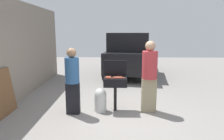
{
  "coord_description": "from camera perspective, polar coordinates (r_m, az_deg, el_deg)",
  "views": [
    {
      "loc": [
        -0.03,
        -5.02,
        2.06
      ],
      "look_at": [
        -0.16,
        0.74,
        1.0
      ],
      "focal_mm": 33.31,
      "sensor_mm": 36.0,
      "label": 1
    }
  ],
  "objects": [
    {
      "name": "ground_plane",
      "position": [
        5.42,
        1.54,
        -11.89
      ],
      "size": [
        24.0,
        24.0,
        0.0
      ],
      "primitive_type": "plane",
      "color": "gray"
    },
    {
      "name": "parked_minivan",
      "position": [
        10.13,
        4.93,
        4.51
      ],
      "size": [
        2.55,
        4.63,
        2.02
      ],
      "rotation": [
        0.0,
        0.0,
        2.99
      ],
      "color": "black",
      "rests_on": "ground"
    },
    {
      "name": "hot_dog_2",
      "position": [
        5.44,
        -0.95,
        -1.81
      ],
      "size": [
        0.13,
        0.04,
        0.03
      ],
      "primitive_type": "cylinder",
      "rotation": [
        0.0,
        1.57,
        -0.12
      ],
      "color": "#C6593D",
      "rests_on": "bbq_grill"
    },
    {
      "name": "hot_dog_8",
      "position": [
        5.29,
        2.95,
        -2.17
      ],
      "size": [
        0.13,
        0.03,
        0.03
      ],
      "primitive_type": "cylinder",
      "rotation": [
        0.0,
        1.57,
        -0.03
      ],
      "color": "#B74C33",
      "rests_on": "bbq_grill"
    },
    {
      "name": "hot_dog_3",
      "position": [
        5.29,
        1.63,
        -2.16
      ],
      "size": [
        0.13,
        0.04,
        0.03
      ],
      "primitive_type": "cylinder",
      "rotation": [
        0.0,
        1.57,
        0.1
      ],
      "color": "#C6593D",
      "rests_on": "bbq_grill"
    },
    {
      "name": "grill_lid_open",
      "position": [
        5.56,
        0.93,
        0.53
      ],
      "size": [
        0.6,
        0.05,
        0.42
      ],
      "primitive_type": "cube",
      "color": "black",
      "rests_on": "bbq_grill"
    },
    {
      "name": "hot_dog_4",
      "position": [
        5.27,
        -1.21,
        -2.21
      ],
      "size": [
        0.13,
        0.03,
        0.03
      ],
      "primitive_type": "cylinder",
      "rotation": [
        0.0,
        1.57,
        -0.03
      ],
      "color": "#AD4228",
      "rests_on": "bbq_grill"
    },
    {
      "name": "person_left",
      "position": [
        5.27,
        -10.83,
        -2.37
      ],
      "size": [
        0.35,
        0.35,
        1.67
      ],
      "rotation": [
        0.0,
        0.0,
        0.17
      ],
      "color": "black",
      "rests_on": "ground"
    },
    {
      "name": "house_wall_side",
      "position": [
        6.78,
        -25.65,
        4.66
      ],
      "size": [
        0.24,
        8.0,
        3.0
      ],
      "primitive_type": "cube",
      "color": "gray",
      "rests_on": "ground"
    },
    {
      "name": "bbq_grill",
      "position": [
        5.42,
        0.91,
        -3.53
      ],
      "size": [
        0.6,
        0.44,
        0.89
      ],
      "color": "black",
      "rests_on": "ground"
    },
    {
      "name": "hot_dog_1",
      "position": [
        5.25,
        0.3,
        -2.25
      ],
      "size": [
        0.13,
        0.04,
        0.03
      ],
      "primitive_type": "cylinder",
      "rotation": [
        0.0,
        1.57,
        0.09
      ],
      "color": "#C6593D",
      "rests_on": "bbq_grill"
    },
    {
      "name": "hot_dog_5",
      "position": [
        5.33,
        -0.98,
        -2.06
      ],
      "size": [
        0.13,
        0.03,
        0.03
      ],
      "primitive_type": "cylinder",
      "rotation": [
        0.0,
        1.57,
        0.02
      ],
      "color": "#B74C33",
      "rests_on": "bbq_grill"
    },
    {
      "name": "hot_dog_7",
      "position": [
        5.33,
        2.31,
        -2.08
      ],
      "size": [
        0.13,
        0.03,
        0.03
      ],
      "primitive_type": "cylinder",
      "rotation": [
        0.0,
        1.57,
        0.03
      ],
      "color": "#AD4228",
      "rests_on": "bbq_grill"
    },
    {
      "name": "hot_dog_0",
      "position": [
        5.38,
        0.99,
        -1.95
      ],
      "size": [
        0.13,
        0.03,
        0.03
      ],
      "primitive_type": "cylinder",
      "rotation": [
        0.0,
        1.57,
        -0.03
      ],
      "color": "#C6593D",
      "rests_on": "bbq_grill"
    },
    {
      "name": "hot_dog_6",
      "position": [
        5.42,
        2.09,
        -1.85
      ],
      "size": [
        0.13,
        0.04,
        0.03
      ],
      "primitive_type": "cylinder",
      "rotation": [
        0.0,
        1.57,
        0.11
      ],
      "color": "#B74C33",
      "rests_on": "bbq_grill"
    },
    {
      "name": "propane_tank",
      "position": [
        5.5,
        -3.23,
        -8.03
      ],
      "size": [
        0.32,
        0.32,
        0.62
      ],
      "color": "silver",
      "rests_on": "ground"
    },
    {
      "name": "hot_dog_9",
      "position": [
        5.4,
        -1.02,
        -1.89
      ],
      "size": [
        0.13,
        0.03,
        0.03
      ],
      "primitive_type": "cylinder",
      "rotation": [
        0.0,
        1.57,
        0.06
      ],
      "color": "#AD4228",
      "rests_on": "bbq_grill"
    },
    {
      "name": "person_right",
      "position": [
        5.38,
        10.24,
        -1.1
      ],
      "size": [
        0.39,
        0.39,
        1.84
      ],
      "rotation": [
        0.0,
        0.0,
        3.3
      ],
      "color": "gray",
      "rests_on": "ground"
    },
    {
      "name": "leaning_board",
      "position": [
        5.85,
        -27.63,
        -5.49
      ],
      "size": [
        0.19,
        0.9,
        1.15
      ],
      "primitive_type": "cube",
      "rotation": [
        0.0,
        -0.14,
        0.0
      ],
      "color": "brown",
      "rests_on": "ground"
    }
  ]
}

